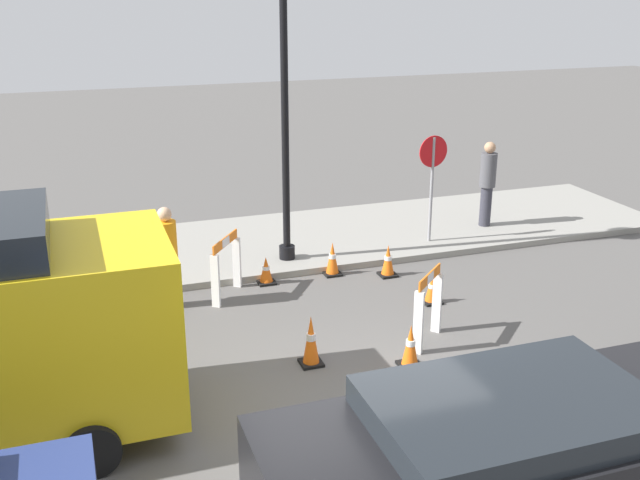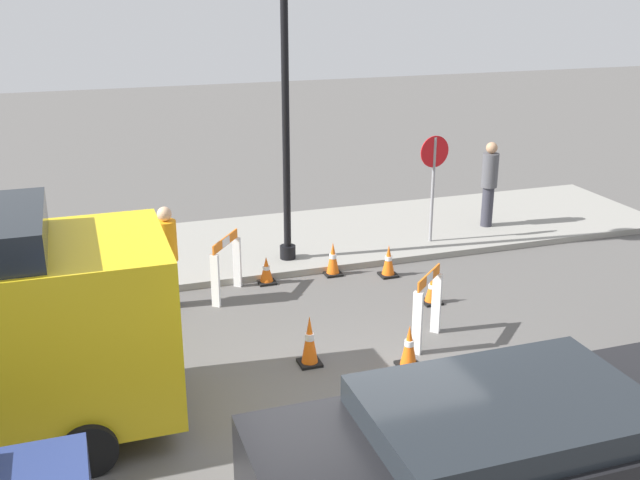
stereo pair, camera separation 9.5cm
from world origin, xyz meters
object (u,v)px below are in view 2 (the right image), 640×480
at_px(stop_sign, 434,171).
at_px(person_pedestrian, 489,181).
at_px(streetlamp_post, 285,56).
at_px(parked_car_1, 500,469).
at_px(person_worker, 167,254).

bearing_deg(stop_sign, person_pedestrian, -167.59).
relative_size(streetlamp_post, stop_sign, 2.73).
distance_m(person_pedestrian, parked_car_1, 9.40).
bearing_deg(person_worker, stop_sign, 34.84).
bearing_deg(parked_car_1, person_pedestrian, 60.01).
height_order(stop_sign, person_pedestrian, stop_sign).
bearing_deg(parked_car_1, stop_sign, 67.44).
distance_m(stop_sign, person_pedestrian, 1.66).
bearing_deg(person_worker, person_pedestrian, 35.98).
distance_m(stop_sign, parked_car_1, 8.30).
relative_size(person_worker, person_pedestrian, 0.95).
bearing_deg(person_pedestrian, streetlamp_post, -1.91).
bearing_deg(person_worker, streetlamp_post, 48.93).
relative_size(person_pedestrian, parked_car_1, 0.40).
relative_size(stop_sign, person_pedestrian, 1.18).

